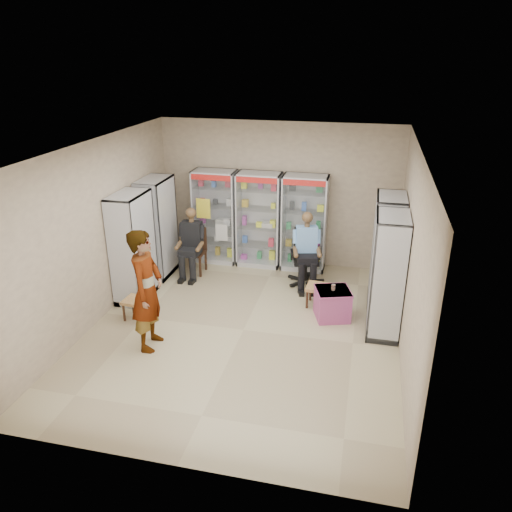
% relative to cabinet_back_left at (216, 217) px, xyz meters
% --- Properties ---
extents(floor, '(6.00, 6.00, 0.00)m').
position_rel_cabinet_back_left_xyz_m(floor, '(1.30, -2.73, -1.00)').
color(floor, tan).
rests_on(floor, ground).
extents(room_shell, '(5.02, 6.02, 3.01)m').
position_rel_cabinet_back_left_xyz_m(room_shell, '(1.30, -2.73, 0.97)').
color(room_shell, '#C0AD8E').
rests_on(room_shell, ground).
extents(cabinet_back_left, '(0.90, 0.50, 2.00)m').
position_rel_cabinet_back_left_xyz_m(cabinet_back_left, '(0.00, 0.00, 0.00)').
color(cabinet_back_left, silver).
rests_on(cabinet_back_left, floor).
extents(cabinet_back_mid, '(0.90, 0.50, 2.00)m').
position_rel_cabinet_back_left_xyz_m(cabinet_back_mid, '(0.95, 0.00, 0.00)').
color(cabinet_back_mid, silver).
rests_on(cabinet_back_mid, floor).
extents(cabinet_back_right, '(0.90, 0.50, 2.00)m').
position_rel_cabinet_back_left_xyz_m(cabinet_back_right, '(1.90, 0.00, 0.00)').
color(cabinet_back_right, silver).
rests_on(cabinet_back_right, floor).
extents(cabinet_right_far, '(0.90, 0.50, 2.00)m').
position_rel_cabinet_back_left_xyz_m(cabinet_right_far, '(3.53, -1.13, 0.00)').
color(cabinet_right_far, silver).
rests_on(cabinet_right_far, floor).
extents(cabinet_right_near, '(0.90, 0.50, 2.00)m').
position_rel_cabinet_back_left_xyz_m(cabinet_right_near, '(3.53, -2.23, 0.00)').
color(cabinet_right_near, '#A3A5AA').
rests_on(cabinet_right_near, floor).
extents(cabinet_left_far, '(0.90, 0.50, 2.00)m').
position_rel_cabinet_back_left_xyz_m(cabinet_left_far, '(-0.93, -0.93, 0.00)').
color(cabinet_left_far, '#9D9EA4').
rests_on(cabinet_left_far, floor).
extents(cabinet_left_near, '(0.90, 0.50, 2.00)m').
position_rel_cabinet_back_left_xyz_m(cabinet_left_near, '(-0.93, -2.03, 0.00)').
color(cabinet_left_near, '#A9ACB1').
rests_on(cabinet_left_near, floor).
extents(wooden_chair, '(0.42, 0.42, 0.94)m').
position_rel_cabinet_back_left_xyz_m(wooden_chair, '(-0.25, -0.73, -0.53)').
color(wooden_chair, '#311A13').
rests_on(wooden_chair, floor).
extents(seated_customer, '(0.44, 0.60, 1.34)m').
position_rel_cabinet_back_left_xyz_m(seated_customer, '(-0.25, -0.78, -0.33)').
color(seated_customer, black).
rests_on(seated_customer, floor).
extents(office_chair, '(0.73, 0.73, 1.10)m').
position_rel_cabinet_back_left_xyz_m(office_chair, '(2.05, -0.72, -0.45)').
color(office_chair, black).
rests_on(office_chair, floor).
extents(seated_shopkeeper, '(0.60, 0.73, 1.40)m').
position_rel_cabinet_back_left_xyz_m(seated_shopkeeper, '(2.05, -0.77, -0.30)').
color(seated_shopkeeper, '#6389C4').
rests_on(seated_shopkeeper, floor).
extents(pink_trunk, '(0.69, 0.67, 0.53)m').
position_rel_cabinet_back_left_xyz_m(pink_trunk, '(2.69, -1.98, -0.73)').
color(pink_trunk, '#9F3F7B').
rests_on(pink_trunk, floor).
extents(tea_glass, '(0.07, 0.07, 0.10)m').
position_rel_cabinet_back_left_xyz_m(tea_glass, '(2.69, -1.98, -0.42)').
color(tea_glass, '#601208').
rests_on(tea_glass, pink_trunk).
extents(woven_stool_a, '(0.42, 0.42, 0.39)m').
position_rel_cabinet_back_left_xyz_m(woven_stool_a, '(2.39, -1.59, -0.80)').
color(woven_stool_a, tan).
rests_on(woven_stool_a, floor).
extents(woven_stool_b, '(0.40, 0.40, 0.37)m').
position_rel_cabinet_back_left_xyz_m(woven_stool_b, '(-0.60, -2.76, -0.82)').
color(woven_stool_b, '#A88446').
rests_on(woven_stool_b, floor).
extents(standing_man, '(0.50, 0.73, 1.93)m').
position_rel_cabinet_back_left_xyz_m(standing_man, '(0.01, -3.49, -0.04)').
color(standing_man, gray).
rests_on(standing_man, floor).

